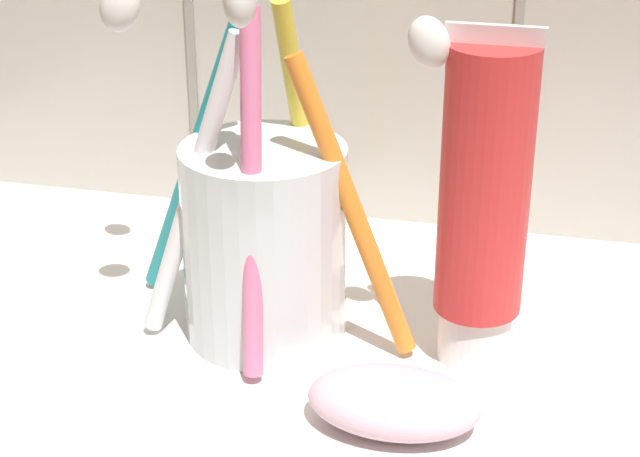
{
  "coord_description": "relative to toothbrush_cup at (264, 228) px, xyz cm",
  "views": [
    {
      "loc": [
        4.35,
        -40.18,
        28.88
      ],
      "look_at": [
        -5.37,
        1.17,
        8.67
      ],
      "focal_mm": 60.0,
      "sensor_mm": 36.0,
      "label": 1
    }
  ],
  "objects": [
    {
      "name": "soap_bar",
      "position": [
        7.34,
        -6.23,
        -4.35
      ],
      "size": [
        7.33,
        4.68,
        2.31
      ],
      "primitive_type": "ellipsoid",
      "color": "#DBB2C6",
      "rests_on": "sink_counter"
    },
    {
      "name": "sink_counter",
      "position": [
        8.5,
        -2.97,
        -6.5
      ],
      "size": [
        74.4,
        34.89,
        2.0
      ],
      "primitive_type": "cube",
      "color": "white",
      "rests_on": "ground"
    },
    {
      "name": "toothbrush_cup",
      "position": [
        0.0,
        0.0,
        0.0
      ],
      "size": [
        17.39,
        13.89,
        18.65
      ],
      "color": "silver",
      "rests_on": "sink_counter"
    },
    {
      "name": "toothpaste_tube",
      "position": [
        10.07,
        -0.05,
        2.34
      ],
      "size": [
        4.17,
        3.97,
        15.77
      ],
      "color": "white",
      "rests_on": "sink_counter"
    }
  ]
}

